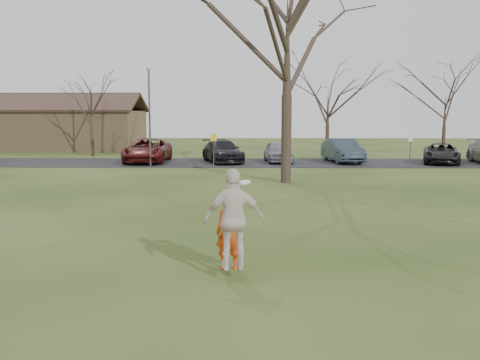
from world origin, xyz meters
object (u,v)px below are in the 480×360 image
car_2 (148,150)px  car_4 (278,152)px  car_3 (223,151)px  big_tree (287,35)px  car_5 (342,151)px  player_defender (229,232)px  catching_play (234,219)px  building (29,128)px  car_6 (441,153)px  lamp_post (149,103)px

car_2 → car_4: bearing=1.2°
car_2 → car_3: 5.06m
big_tree → car_5: bearing=66.6°
car_2 → big_tree: (8.67, -10.10, 6.17)m
player_defender → car_5: 25.73m
car_4 → big_tree: bearing=-95.3°
catching_play → building: size_ratio=0.10×
car_6 → lamp_post: bearing=-156.8°
car_6 → building: size_ratio=0.23×
catching_play → big_tree: bearing=82.5°
car_6 → big_tree: size_ratio=0.34×
player_defender → catching_play: 0.92m
lamp_post → car_3: bearing=31.2°
lamp_post → car_2: bearing=104.5°
car_2 → player_defender: bearing=-75.3°
car_2 → catching_play: 26.35m
car_3 → car_5: bearing=-15.6°
car_2 → big_tree: big_tree is taller
car_3 → car_5: 8.06m
car_3 → car_4: (3.73, 0.14, -0.02)m
car_3 → big_tree: 12.45m
car_4 → building: size_ratio=0.20×
catching_play → building: (-19.98, 38.40, 0.68)m
catching_play → lamp_post: size_ratio=0.33×
car_3 → building: building is taller
lamp_post → big_tree: big_tree is taller
building → lamp_post: lamp_post is taller
car_6 → catching_play: size_ratio=2.30×
car_2 → big_tree: 14.67m
car_2 → catching_play: bearing=-75.5°
player_defender → car_5: player_defender is taller
catching_play → car_3: bearing=93.6°
car_6 → building: bearing=174.6°
car_3 → catching_play: 25.61m
car_4 → lamp_post: 9.17m
car_2 → car_3: size_ratio=1.13×
car_2 → lamp_post: (0.67, -2.60, 3.14)m
car_4 → player_defender: bearing=-99.8°
player_defender → car_3: bearing=94.1°
player_defender → building: size_ratio=0.08×
car_4 → lamp_post: lamp_post is taller
player_defender → big_tree: size_ratio=0.12×
car_6 → big_tree: (-10.81, -9.60, 6.31)m
catching_play → big_tree: (2.02, 15.40, 5.75)m
car_3 → big_tree: bearing=-86.8°
building → car_5: bearing=-25.7°
player_defender → lamp_post: (-5.85, 22.10, 3.16)m
building → lamp_post: (14.00, -15.50, 2.04)m
building → car_4: bearing=-29.9°
car_2 → catching_play: size_ratio=2.79×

